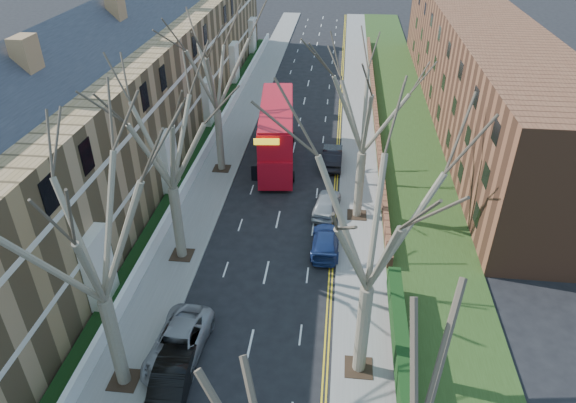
% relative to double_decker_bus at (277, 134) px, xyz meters
% --- Properties ---
extents(pavement_left, '(3.00, 102.00, 0.12)m').
position_rel_double_decker_bus_xyz_m(pavement_left, '(-4.76, 8.61, -2.40)').
color(pavement_left, slate).
rests_on(pavement_left, ground).
extents(pavement_right, '(3.00, 102.00, 0.12)m').
position_rel_double_decker_bus_xyz_m(pavement_right, '(7.24, 8.61, -2.40)').
color(pavement_right, slate).
rests_on(pavement_right, ground).
extents(terrace_left, '(9.70, 78.00, 13.60)m').
position_rel_double_decker_bus_xyz_m(terrace_left, '(-12.40, 0.61, 3.07)').
color(terrace_left, olive).
rests_on(terrace_left, ground).
extents(flats_right, '(13.97, 54.00, 10.00)m').
position_rel_double_decker_bus_xyz_m(flats_right, '(18.70, 12.61, 2.53)').
color(flats_right, brown).
rests_on(flats_right, ground).
extents(front_wall_left, '(0.30, 78.00, 1.00)m').
position_rel_double_decker_bus_xyz_m(front_wall_left, '(-6.41, 0.61, -1.84)').
color(front_wall_left, white).
rests_on(front_wall_left, ground).
extents(grass_verge_right, '(6.00, 102.00, 0.06)m').
position_rel_double_decker_bus_xyz_m(grass_verge_right, '(11.74, 8.61, -2.31)').
color(grass_verge_right, '#243B15').
rests_on(grass_verge_right, ground).
extents(tree_left_mid, '(10.50, 10.50, 14.71)m').
position_rel_double_decker_bus_xyz_m(tree_left_mid, '(-4.46, -24.39, 7.10)').
color(tree_left_mid, '#6C614D').
rests_on(tree_left_mid, ground).
extents(tree_left_far, '(10.15, 10.15, 14.22)m').
position_rel_double_decker_bus_xyz_m(tree_left_far, '(-4.46, -14.39, 6.78)').
color(tree_left_far, '#6C614D').
rests_on(tree_left_far, ground).
extents(tree_left_dist, '(10.50, 10.50, 14.71)m').
position_rel_double_decker_bus_xyz_m(tree_left_dist, '(-4.46, -2.39, 7.10)').
color(tree_left_dist, '#6C614D').
rests_on(tree_left_dist, ground).
extents(tree_right_mid, '(10.50, 10.50, 14.71)m').
position_rel_double_decker_bus_xyz_m(tree_right_mid, '(6.94, -22.39, 7.10)').
color(tree_right_mid, '#6C614D').
rests_on(tree_right_mid, ground).
extents(tree_right_far, '(10.15, 10.15, 14.22)m').
position_rel_double_decker_bus_xyz_m(tree_right_far, '(6.94, -8.39, 6.79)').
color(tree_right_far, '#6C614D').
rests_on(tree_right_far, ground).
extents(double_decker_bus, '(3.92, 12.19, 4.97)m').
position_rel_double_decker_bus_xyz_m(double_decker_bus, '(0.00, 0.00, 0.00)').
color(double_decker_bus, '#AA0C1A').
rests_on(double_decker_bus, ground).
extents(car_left_mid, '(1.93, 4.83, 1.56)m').
position_rel_double_decker_bus_xyz_m(car_left_mid, '(-1.92, -24.99, -1.68)').
color(car_left_mid, black).
rests_on(car_left_mid, ground).
extents(car_left_far, '(2.81, 5.54, 1.50)m').
position_rel_double_decker_bus_xyz_m(car_left_far, '(-2.28, -22.38, -1.71)').
color(car_left_far, gray).
rests_on(car_left_far, ground).
extents(car_right_near, '(1.92, 4.57, 1.32)m').
position_rel_double_decker_bus_xyz_m(car_right_near, '(4.84, -12.60, -1.80)').
color(car_right_near, navy).
rests_on(car_right_near, ground).
extents(car_right_mid, '(2.26, 4.45, 1.45)m').
position_rel_double_decker_bus_xyz_m(car_right_mid, '(4.69, -8.00, -1.73)').
color(car_right_mid, '#93979B').
rests_on(car_right_mid, ground).
extents(car_right_far, '(1.69, 4.75, 1.56)m').
position_rel_double_decker_bus_xyz_m(car_right_far, '(4.85, -0.39, -1.68)').
color(car_right_far, black).
rests_on(car_right_far, ground).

